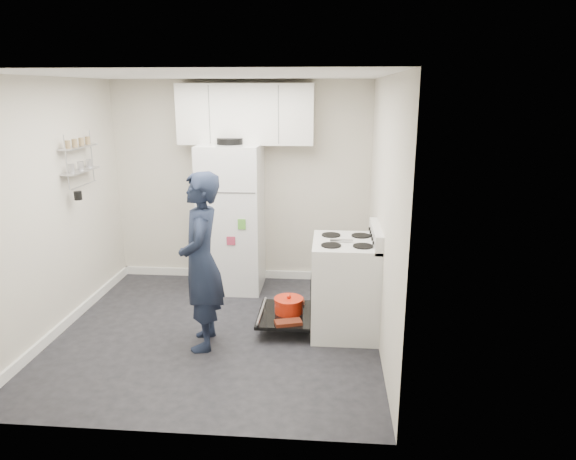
# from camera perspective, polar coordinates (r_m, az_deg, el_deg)

# --- Properties ---
(room) EXTENTS (3.21, 3.21, 2.51)m
(room) POSITION_cam_1_polar(r_m,az_deg,el_deg) (4.98, -8.52, 1.59)
(room) COLOR black
(room) RESTS_ON ground
(electric_range) EXTENTS (0.66, 0.76, 1.10)m
(electric_range) POSITION_cam_1_polar(r_m,az_deg,el_deg) (5.19, 6.22, -6.32)
(electric_range) COLOR silver
(electric_range) RESTS_ON ground
(open_oven_door) EXTENTS (0.55, 0.71, 0.23)m
(open_oven_door) POSITION_cam_1_polar(r_m,az_deg,el_deg) (5.33, -0.11, -8.89)
(open_oven_door) COLOR black
(open_oven_door) RESTS_ON ground
(refrigerator) EXTENTS (0.72, 0.74, 1.83)m
(refrigerator) POSITION_cam_1_polar(r_m,az_deg,el_deg) (6.22, -6.25, 1.40)
(refrigerator) COLOR silver
(refrigerator) RESTS_ON ground
(upper_cabinets) EXTENTS (1.60, 0.33, 0.70)m
(upper_cabinets) POSITION_cam_1_polar(r_m,az_deg,el_deg) (6.20, -4.69, 12.72)
(upper_cabinets) COLOR silver
(upper_cabinets) RESTS_ON room
(wall_shelf_rack) EXTENTS (0.14, 0.60, 0.61)m
(wall_shelf_rack) POSITION_cam_1_polar(r_m,az_deg,el_deg) (5.84, -22.17, 7.31)
(wall_shelf_rack) COLOR #B2B2B7
(wall_shelf_rack) RESTS_ON room
(person) EXTENTS (0.49, 0.66, 1.68)m
(person) POSITION_cam_1_polar(r_m,az_deg,el_deg) (4.82, -9.62, -3.51)
(person) COLOR #161D31
(person) RESTS_ON ground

